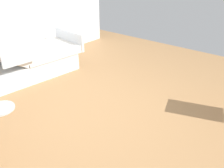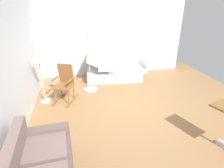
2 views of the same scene
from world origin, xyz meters
The scene contains 3 objects.
ground_plane centered at (0.00, 0.00, 0.00)m, with size 7.01×7.01×0.00m, color #9E7247.
side_wall centered at (2.86, 0.00, 1.35)m, with size 0.10×5.49×2.70m, color silver.
hospital_bed centered at (2.16, 0.10, 0.31)m, with size 1.16×2.15×1.05m.
Camera 1 is at (-1.88, 2.34, 2.04)m, focal length 38.72 mm.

